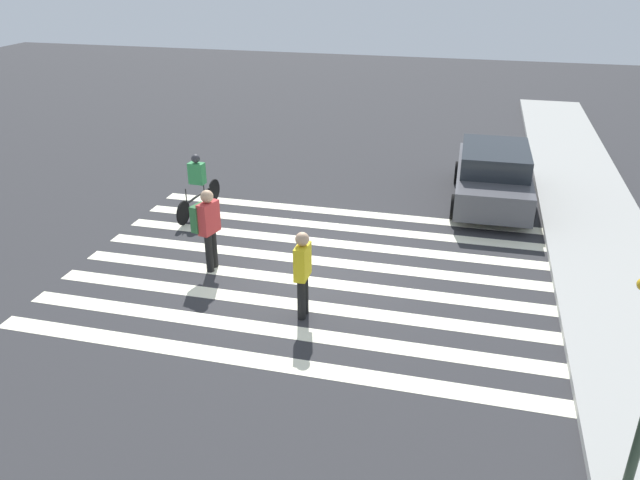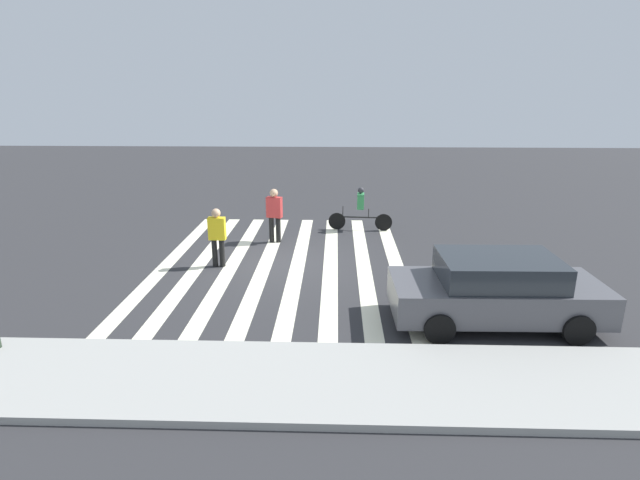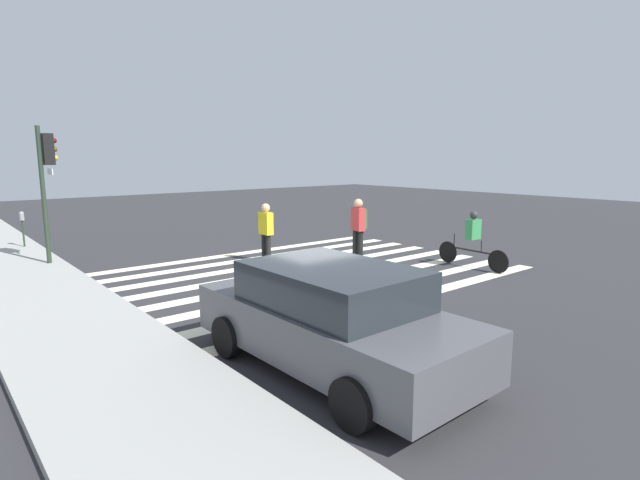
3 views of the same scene
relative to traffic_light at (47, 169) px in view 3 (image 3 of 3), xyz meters
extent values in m
plane|color=#2D2D30|center=(-4.95, -5.26, -2.70)|extent=(60.00, 60.00, 0.00)
cube|color=#9E9E99|center=(-4.95, 0.99, -2.63)|extent=(36.00, 2.50, 0.14)
cube|color=#F2EDCC|center=(-8.31, -5.26, -2.70)|extent=(0.42, 10.00, 0.01)
cube|color=#F2EDCC|center=(-7.35, -5.26, -2.70)|extent=(0.42, 10.00, 0.01)
cube|color=#F2EDCC|center=(-6.39, -5.26, -2.70)|extent=(0.42, 10.00, 0.01)
cube|color=#F2EDCC|center=(-5.43, -5.26, -2.70)|extent=(0.42, 10.00, 0.01)
cube|color=#F2EDCC|center=(-4.47, -5.26, -2.70)|extent=(0.42, 10.00, 0.01)
cube|color=#F2EDCC|center=(-3.51, -5.26, -2.70)|extent=(0.42, 10.00, 0.01)
cube|color=#F2EDCC|center=(-2.55, -5.26, -2.70)|extent=(0.42, 10.00, 0.01)
cube|color=#F2EDCC|center=(-1.59, -5.26, -2.70)|extent=(0.42, 10.00, 0.01)
cylinder|color=#283828|center=(0.00, 0.14, -0.77)|extent=(0.12, 0.12, 3.86)
cube|color=black|center=(0.00, -0.07, 0.54)|extent=(0.32, 0.26, 0.84)
cube|color=silver|center=(0.00, -0.07, -0.06)|extent=(0.60, 0.02, 0.16)
sphere|color=#590F0F|center=(0.00, -0.23, 0.77)|extent=(0.15, 0.15, 0.15)
sphere|color=#59470F|center=(0.00, -0.23, 0.54)|extent=(0.15, 0.15, 0.15)
sphere|color=gold|center=(0.00, -0.23, 0.31)|extent=(0.15, 0.15, 0.15)
cylinder|color=#283828|center=(3.35, 0.20, -2.20)|extent=(0.06, 0.06, 1.00)
cylinder|color=gray|center=(3.35, 0.20, -1.59)|extent=(0.15, 0.15, 0.22)
sphere|color=gray|center=(3.35, 0.20, -1.48)|extent=(0.14, 0.14, 0.14)
cylinder|color=black|center=(-4.62, -7.34, -2.27)|extent=(0.16, 0.16, 0.86)
cylinder|color=black|center=(-4.39, -7.34, -2.27)|extent=(0.16, 0.16, 0.86)
cube|color=#B73333|center=(-4.51, -7.34, -1.50)|extent=(0.54, 0.34, 0.68)
sphere|color=tan|center=(-4.51, -7.34, -1.03)|extent=(0.27, 0.27, 0.27)
cube|color=#2D6638|center=(-4.46, -7.54, -1.50)|extent=(0.41, 0.26, 0.57)
cylinder|color=black|center=(-3.26, -4.94, -2.30)|extent=(0.15, 0.15, 0.82)
cylinder|color=black|center=(-3.05, -4.94, -2.30)|extent=(0.15, 0.15, 0.82)
cube|color=yellow|center=(-3.16, -4.94, -1.57)|extent=(0.48, 0.22, 0.65)
sphere|color=tan|center=(-3.16, -4.94, -1.11)|extent=(0.25, 0.25, 0.25)
cylinder|color=black|center=(-6.57, -8.99, -2.40)|extent=(0.62, 0.08, 0.62)
cylinder|color=black|center=(-8.26, -8.87, -2.40)|extent=(0.62, 0.08, 0.62)
cube|color=black|center=(-7.41, -8.93, -2.23)|extent=(1.43, 0.13, 0.04)
cylinder|color=black|center=(-7.71, -8.91, -2.07)|extent=(0.03, 0.03, 0.32)
cylinder|color=black|center=(-6.78, -8.97, -2.03)|extent=(0.03, 0.03, 0.40)
cube|color=#338C4C|center=(-7.41, -8.93, -1.63)|extent=(0.27, 0.41, 0.55)
sphere|color=#333338|center=(-7.41, -8.93, -1.24)|extent=(0.22, 0.22, 0.22)
cube|color=#4C4C51|center=(-10.02, -1.54, -2.09)|extent=(4.51, 1.95, 0.71)
cube|color=#23282D|center=(-10.02, -1.54, -1.45)|extent=(2.49, 1.77, 0.56)
cylinder|color=black|center=(-8.64, -0.60, -2.38)|extent=(0.64, 0.21, 0.64)
cylinder|color=black|center=(-8.61, -2.44, -2.38)|extent=(0.64, 0.21, 0.64)
cylinder|color=black|center=(-11.42, -0.64, -2.38)|extent=(0.64, 0.21, 0.64)
cylinder|color=black|center=(-11.39, -2.48, -2.38)|extent=(0.64, 0.21, 0.64)
camera|label=1|loc=(6.52, -2.18, 3.57)|focal=35.00mm
camera|label=2|loc=(-6.53, 8.57, 2.27)|focal=28.00mm
camera|label=3|loc=(-15.19, 2.96, 0.35)|focal=28.00mm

